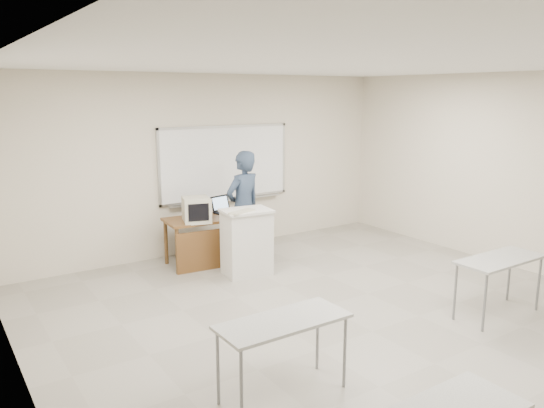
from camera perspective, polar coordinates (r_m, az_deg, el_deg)
floor at (r=6.35m, az=10.74°, el=-13.37°), size 7.00×8.00×0.01m
whiteboard at (r=9.22m, az=-5.02°, el=4.33°), size 2.48×0.10×1.31m
student_desks at (r=5.30m, az=21.48°, el=-11.29°), size 4.40×2.20×0.73m
instructor_desk at (r=8.41m, az=-6.53°, el=-3.05°), size 1.35×0.67×0.75m
podium at (r=7.94m, az=-2.74°, el=-4.10°), size 0.71×0.52×0.99m
crt_monitor at (r=8.19m, az=-8.10°, el=-0.58°), size 0.41×0.45×0.39m
laptop at (r=8.75m, az=-5.05°, el=-0.53°), size 0.37×0.34×0.27m
mouse at (r=8.73m, az=-3.91°, el=-0.82°), size 0.10×0.07×0.04m
keyboard at (r=7.64m, az=-3.27°, el=-0.82°), size 0.45×0.27×0.02m
presenter at (r=8.37m, az=-3.10°, el=-0.42°), size 0.74×0.57×1.81m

